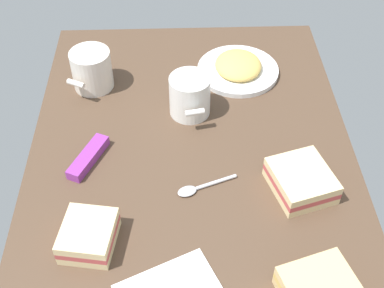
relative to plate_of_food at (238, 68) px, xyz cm
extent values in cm
cube|color=#4C3828|center=(25.88, -11.53, -2.39)|extent=(90.00, 64.00, 2.00)
cylinder|color=white|center=(0.00, 0.00, -0.79)|extent=(18.69, 18.69, 1.20)
ellipsoid|color=#D8B259|center=(0.00, 0.00, 0.72)|extent=(11.81, 10.63, 3.63)
cylinder|color=silver|center=(3.63, -32.72, 3.06)|extent=(8.80, 8.80, 8.90)
cylinder|color=brown|center=(3.63, -32.72, 7.01)|extent=(7.74, 7.74, 0.40)
cylinder|color=silver|center=(8.95, -35.46, 3.51)|extent=(2.88, 4.07, 1.20)
cylinder|color=white|center=(13.18, -11.89, 3.02)|extent=(8.54, 8.54, 8.82)
cylinder|color=tan|center=(13.18, -11.89, 6.93)|extent=(7.51, 7.51, 0.40)
cylinder|color=white|center=(18.87, -10.74, 3.47)|extent=(1.93, 4.00, 1.20)
cube|color=beige|center=(35.12, 7.95, -0.59)|extent=(13.54, 12.80, 1.60)
cube|color=#C14C4C|center=(35.12, 7.95, 0.81)|extent=(13.54, 12.80, 1.20)
cube|color=beige|center=(35.12, 7.95, 2.21)|extent=(13.54, 12.80, 1.60)
cube|color=beige|center=(45.68, -29.29, -0.59)|extent=(10.65, 9.88, 1.60)
cube|color=#C14C4C|center=(45.68, -29.29, 0.81)|extent=(10.65, 9.88, 1.20)
cube|color=beige|center=(45.68, -29.29, 2.21)|extent=(10.65, 9.88, 1.60)
ellipsoid|color=silver|center=(35.37, -12.74, -0.99)|extent=(3.51, 4.21, 0.80)
cylinder|color=silver|center=(33.31, -7.27, -1.04)|extent=(3.50, 7.82, 0.70)
cube|color=purple|center=(26.79, -31.51, -0.39)|extent=(11.48, 7.39, 2.00)
camera|label=1|loc=(94.48, -13.96, 71.28)|focal=47.80mm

